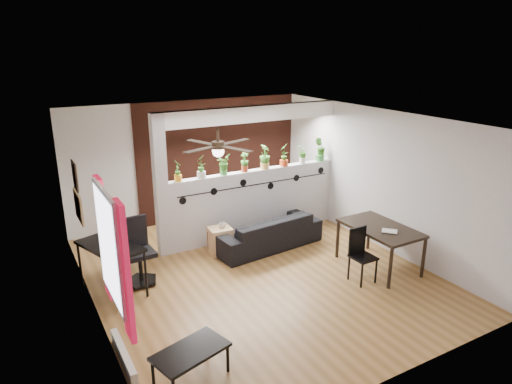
# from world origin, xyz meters

# --- Properties ---
(room_shell) EXTENTS (6.30, 7.10, 2.90)m
(room_shell) POSITION_xyz_m (0.00, 0.00, 1.30)
(room_shell) COLOR brown
(room_shell) RESTS_ON ground
(partition_wall) EXTENTS (3.60, 0.18, 1.35)m
(partition_wall) POSITION_xyz_m (0.80, 1.50, 0.68)
(partition_wall) COLOR #BCBCC1
(partition_wall) RESTS_ON ground
(ceiling_header) EXTENTS (3.60, 0.18, 0.30)m
(ceiling_header) POSITION_xyz_m (0.80, 1.50, 2.45)
(ceiling_header) COLOR white
(ceiling_header) RESTS_ON room_shell
(pier_column) EXTENTS (0.22, 0.20, 2.60)m
(pier_column) POSITION_xyz_m (-1.11, 1.50, 1.30)
(pier_column) COLOR #BCBCC1
(pier_column) RESTS_ON ground
(brick_panel) EXTENTS (3.90, 0.05, 2.60)m
(brick_panel) POSITION_xyz_m (0.80, 2.97, 1.30)
(brick_panel) COLOR #973F2B
(brick_panel) RESTS_ON ground
(vine_decal) EXTENTS (3.31, 0.01, 0.30)m
(vine_decal) POSITION_xyz_m (0.80, 1.40, 1.08)
(vine_decal) COLOR black
(vine_decal) RESTS_ON partition_wall
(window_assembly) EXTENTS (0.09, 1.30, 1.55)m
(window_assembly) POSITION_xyz_m (-2.56, -1.20, 1.51)
(window_assembly) COLOR white
(window_assembly) RESTS_ON room_shell
(baseboard_heater) EXTENTS (0.08, 1.00, 0.18)m
(baseboard_heater) POSITION_xyz_m (-2.54, -1.20, 0.09)
(baseboard_heater) COLOR silver
(baseboard_heater) RESTS_ON ground
(corkboard) EXTENTS (0.03, 0.60, 0.45)m
(corkboard) POSITION_xyz_m (-2.58, 0.95, 1.35)
(corkboard) COLOR #977649
(corkboard) RESTS_ON room_shell
(framed_art) EXTENTS (0.03, 0.34, 0.44)m
(framed_art) POSITION_xyz_m (-2.58, 0.90, 1.85)
(framed_art) COLOR #8C7259
(framed_art) RESTS_ON room_shell
(ceiling_fan) EXTENTS (1.19, 1.19, 0.43)m
(ceiling_fan) POSITION_xyz_m (-0.80, -0.30, 2.31)
(ceiling_fan) COLOR black
(ceiling_fan) RESTS_ON room_shell
(potted_plant_0) EXTENTS (0.18, 0.21, 0.40)m
(potted_plant_0) POSITION_xyz_m (-0.78, 1.50, 1.56)
(potted_plant_0) COLOR orange
(potted_plant_0) RESTS_ON partition_wall
(potted_plant_1) EXTENTS (0.30, 0.30, 0.45)m
(potted_plant_1) POSITION_xyz_m (-0.33, 1.50, 1.59)
(potted_plant_1) COLOR silver
(potted_plant_1) RESTS_ON partition_wall
(potted_plant_2) EXTENTS (0.25, 0.25, 0.39)m
(potted_plant_2) POSITION_xyz_m (0.12, 1.50, 1.56)
(potted_plant_2) COLOR #388630
(potted_plant_2) RESTS_ON partition_wall
(potted_plant_3) EXTENTS (0.23, 0.23, 0.38)m
(potted_plant_3) POSITION_xyz_m (0.57, 1.50, 1.55)
(potted_plant_3) COLOR #B5361C
(potted_plant_3) RESTS_ON partition_wall
(potted_plant_4) EXTENTS (0.32, 0.32, 0.48)m
(potted_plant_4) POSITION_xyz_m (1.03, 1.50, 1.60)
(potted_plant_4) COLOR gold
(potted_plant_4) RESTS_ON partition_wall
(potted_plant_5) EXTENTS (0.31, 0.31, 0.47)m
(potted_plant_5) POSITION_xyz_m (1.48, 1.50, 1.60)
(potted_plant_5) COLOR #CD4118
(potted_plant_5) RESTS_ON partition_wall
(potted_plant_6) EXTENTS (0.20, 0.18, 0.36)m
(potted_plant_6) POSITION_xyz_m (1.93, 1.50, 1.54)
(potted_plant_6) COLOR silver
(potted_plant_6) RESTS_ON partition_wall
(potted_plant_7) EXTENTS (0.32, 0.30, 0.49)m
(potted_plant_7) POSITION_xyz_m (2.38, 1.50, 1.61)
(potted_plant_7) COLOR green
(potted_plant_7) RESTS_ON partition_wall
(sofa) EXTENTS (2.08, 0.99, 0.59)m
(sofa) POSITION_xyz_m (0.70, 0.85, 0.30)
(sofa) COLOR black
(sofa) RESTS_ON ground
(cube_shelf) EXTENTS (0.44, 0.40, 0.50)m
(cube_shelf) POSITION_xyz_m (-0.20, 1.02, 0.25)
(cube_shelf) COLOR tan
(cube_shelf) RESTS_ON ground
(cup) EXTENTS (0.15, 0.15, 0.10)m
(cup) POSITION_xyz_m (-0.15, 1.02, 0.55)
(cup) COLOR gray
(cup) RESTS_ON cube_shelf
(computer_desk) EXTENTS (0.92, 1.24, 0.80)m
(computer_desk) POSITION_xyz_m (-2.25, 0.56, 0.72)
(computer_desk) COLOR black
(computer_desk) RESTS_ON ground
(monitor) EXTENTS (0.32, 0.08, 0.18)m
(monitor) POSITION_xyz_m (-2.25, 0.71, 0.89)
(monitor) COLOR black
(monitor) RESTS_ON computer_desk
(office_chair) EXTENTS (0.56, 0.56, 1.07)m
(office_chair) POSITION_xyz_m (-1.81, 0.68, 0.47)
(office_chair) COLOR black
(office_chair) RESTS_ON ground
(dining_table) EXTENTS (0.83, 1.37, 0.75)m
(dining_table) POSITION_xyz_m (1.95, -0.82, 0.67)
(dining_table) COLOR black
(dining_table) RESTS_ON ground
(book) EXTENTS (0.30, 0.30, 0.02)m
(book) POSITION_xyz_m (1.85, -1.12, 0.76)
(book) COLOR gray
(book) RESTS_ON dining_table
(folding_chair) EXTENTS (0.37, 0.37, 0.90)m
(folding_chair) POSITION_xyz_m (1.35, -1.00, 0.53)
(folding_chair) COLOR black
(folding_chair) RESTS_ON ground
(coffee_table) EXTENTS (0.95, 0.69, 0.40)m
(coffee_table) POSITION_xyz_m (-1.93, -1.88, 0.35)
(coffee_table) COLOR black
(coffee_table) RESTS_ON ground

